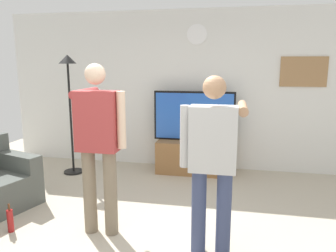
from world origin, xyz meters
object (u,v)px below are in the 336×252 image
Objects in this scene: tv_stand at (193,156)px; framed_picture at (303,72)px; person_standing_nearer_lamp at (98,139)px; person_standing_nearer_couch at (213,156)px; wall_clock at (197,34)px; floor_lamp at (69,90)px; television at (194,116)px; beverage_bottle at (10,220)px.

framed_picture is (1.71, 0.30, 1.41)m from tv_stand.
person_standing_nearer_lamp is 1.20m from person_standing_nearer_couch.
wall_clock is at bearing 99.93° from person_standing_nearer_couch.
floor_lamp is (-3.68, -0.73, -0.29)m from framed_picture.
person_standing_nearer_couch is at bearing -38.09° from floor_lamp.
television reaches higher than tv_stand.
tv_stand is 0.68m from television.
tv_stand is at bearing 54.48° from beverage_bottle.
framed_picture reaches higher than tv_stand.
person_standing_nearer_lamp is (1.24, -1.75, -0.36)m from floor_lamp.
wall_clock is at bearing 73.62° from person_standing_nearer_lamp.
tv_stand is 0.61× the size of floor_lamp.
beverage_bottle is at bearing -168.43° from person_standing_nearer_lamp.
wall_clock is at bearing -179.83° from framed_picture.
framed_picture is at bearing 0.17° from wall_clock.
television is 1.36m from wall_clock.
tv_stand is at bearing 71.58° from person_standing_nearer_lamp.
person_standing_nearer_couch is (2.43, -1.90, -0.42)m from floor_lamp.
floor_lamp is (-1.97, -0.44, 1.12)m from tv_stand.
person_standing_nearer_lamp is 1.06× the size of person_standing_nearer_couch.
beverage_bottle is at bearing -82.27° from floor_lamp.
person_standing_nearer_couch is (1.19, -0.16, -0.07)m from person_standing_nearer_lamp.
television is at bearing -90.00° from wall_clock.
tv_stand is 0.89× the size of television.
person_standing_nearer_couch is at bearing -115.30° from framed_picture.
floor_lamp reaches higher than person_standing_nearer_couch.
wall_clock is at bearing 90.00° from television.
beverage_bottle is at bearing -125.00° from television.
beverage_bottle is (-1.70, -2.68, -2.15)m from wall_clock.
floor_lamp is at bearing 141.91° from person_standing_nearer_couch.
wall_clock reaches higher than tv_stand.
television is at bearing 100.92° from person_standing_nearer_couch.
floor_lamp reaches higher than television.
floor_lamp is 6.05× the size of beverage_bottle.
framed_picture is at bearing 11.30° from floor_lamp.
person_standing_nearer_lamp reaches higher than television.
wall_clock is 1.81m from framed_picture.
framed_picture is 3.54m from person_standing_nearer_lamp.
tv_stand reaches higher than beverage_bottle.
television is at bearing -171.72° from framed_picture.
person_standing_nearer_couch is (0.46, -2.39, 0.02)m from television.
tv_stand is 0.70× the size of person_standing_nearer_couch.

